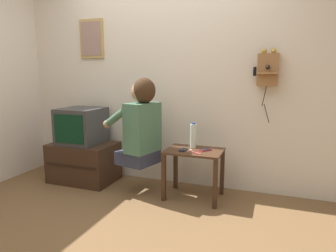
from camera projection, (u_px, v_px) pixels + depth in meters
ground_plane at (121, 223)px, 2.61m from camera, size 14.00×14.00×0.00m
wall_back at (168, 75)px, 3.48m from camera, size 6.80×0.05×2.55m
side_table at (194, 160)px, 3.10m from camera, size 0.58×0.42×0.52m
person at (141, 123)px, 3.15m from camera, size 0.60×0.50×0.92m
tv_stand at (84, 162)px, 3.65m from camera, size 0.76×0.52×0.47m
television at (82, 126)px, 3.58m from camera, size 0.47×0.49×0.42m
wall_phone_antique at (268, 69)px, 3.01m from camera, size 0.25×0.18×0.75m
framed_picture at (92, 39)px, 3.71m from camera, size 0.33×0.03×0.47m
cell_phone_held at (183, 150)px, 3.07m from camera, size 0.06×0.12×0.01m
cell_phone_spare at (206, 150)px, 3.06m from camera, size 0.12×0.13×0.01m
water_bottle at (193, 136)px, 3.16m from camera, size 0.07×0.07×0.27m
toothbrush at (194, 152)px, 2.97m from camera, size 0.14×0.08×0.02m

